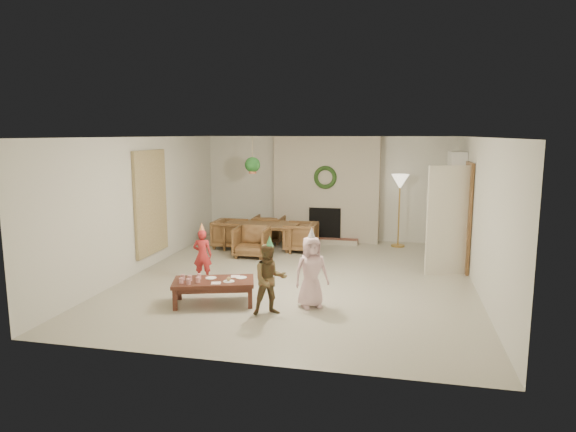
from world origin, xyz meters
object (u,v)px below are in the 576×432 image
(coffee_table_top, at_px, (214,282))
(dining_chair_far, at_px, (269,229))
(dining_chair_right, at_px, (301,237))
(dining_table, at_px, (261,236))
(dining_chair_near, at_px, (252,242))
(child_plaid, at_px, (270,279))
(child_pink, at_px, (311,272))
(child_red, at_px, (202,255))
(dining_chair_left, at_px, (230,234))

(coffee_table_top, bearing_deg, dining_chair_far, 76.66)
(dining_chair_right, bearing_deg, coffee_table_top, -9.61)
(dining_table, xyz_separation_m, dining_chair_near, (0.00, -0.73, 0.03))
(dining_table, xyz_separation_m, child_plaid, (1.23, -3.97, 0.22))
(dining_table, distance_m, dining_chair_near, 0.73)
(child_pink, bearing_deg, dining_chair_far, 81.62)
(dining_chair_far, height_order, child_plaid, child_plaid)
(dining_chair_right, bearing_deg, child_plaid, 4.50)
(child_red, xyz_separation_m, child_pink, (2.11, -0.96, 0.08))
(dining_chair_far, bearing_deg, child_pink, 112.25)
(coffee_table_top, bearing_deg, dining_chair_near, 78.38)
(dining_table, distance_m, dining_chair_left, 0.73)
(dining_chair_right, xyz_separation_m, child_pink, (0.85, -3.53, 0.21))
(coffee_table_top, bearing_deg, child_pink, -9.62)
(dining_chair_near, bearing_deg, dining_chair_left, 135.00)
(dining_chair_far, distance_m, child_red, 3.32)
(dining_chair_near, xyz_separation_m, dining_chair_far, (-0.01, 1.45, 0.00))
(dining_chair_far, relative_size, dining_chair_right, 1.00)
(dining_chair_near, distance_m, dining_chair_right, 1.16)
(dining_chair_near, relative_size, dining_chair_far, 1.00)
(dining_chair_left, distance_m, coffee_table_top, 3.86)
(dining_chair_far, bearing_deg, dining_chair_right, 141.34)
(dining_chair_right, bearing_deg, dining_chair_far, -128.66)
(dining_table, bearing_deg, dining_chair_far, 90.00)
(coffee_table_top, bearing_deg, dining_chair_right, 63.48)
(child_plaid, xyz_separation_m, child_pink, (0.52, 0.44, 0.02))
(child_plaid, relative_size, child_pink, 0.96)
(dining_chair_left, relative_size, child_pink, 0.66)
(dining_chair_far, height_order, child_red, child_red)
(dining_chair_right, bearing_deg, child_red, -26.28)
(dining_table, height_order, child_plaid, child_plaid)
(child_red, bearing_deg, child_plaid, 130.09)
(child_plaid, distance_m, child_pink, 0.68)
(child_red, bearing_deg, dining_table, -106.22)
(dining_chair_near, xyz_separation_m, coffee_table_top, (0.29, -2.99, 0.02))
(dining_chair_near, relative_size, child_red, 0.78)
(dining_table, xyz_separation_m, child_red, (-0.35, -2.57, 0.16))
(dining_chair_far, height_order, child_pink, child_pink)
(dining_chair_near, height_order, coffee_table_top, dining_chair_near)
(coffee_table_top, height_order, child_pink, child_pink)
(child_pink, bearing_deg, dining_chair_right, 72.67)
(dining_table, height_order, dining_chair_right, dining_chair_right)
(dining_chair_left, xyz_separation_m, child_plaid, (1.96, -3.97, 0.19))
(dining_chair_left, height_order, child_red, child_red)
(dining_table, relative_size, dining_chair_near, 2.34)
(dining_chair_right, xyz_separation_m, coffee_table_top, (-0.62, -3.72, 0.02))
(dining_chair_near, relative_size, coffee_table_top, 0.58)
(dining_table, height_order, coffee_table_top, dining_table)
(dining_chair_right, height_order, child_plaid, child_plaid)
(child_red, xyz_separation_m, child_plaid, (1.59, -1.40, 0.06))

